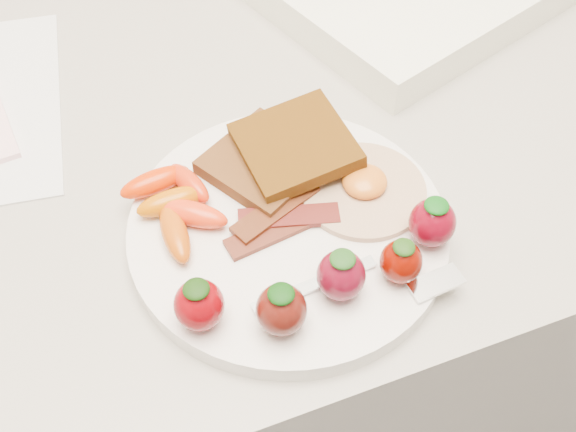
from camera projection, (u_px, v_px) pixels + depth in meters
name	position (u px, v px, depth m)	size (l,w,h in m)	color
counter	(249.00, 346.00, 1.06)	(2.00, 0.60, 0.90)	gray
plate	(288.00, 230.00, 0.61)	(0.27, 0.27, 0.02)	white
toast_lower	(265.00, 163.00, 0.64)	(0.09, 0.09, 0.01)	#4F2911
toast_upper	(295.00, 145.00, 0.63)	(0.09, 0.09, 0.01)	black
fried_egg	(364.00, 188.00, 0.62)	(0.14, 0.14, 0.02)	beige
bacon_strips	(280.00, 219.00, 0.60)	(0.10, 0.06, 0.01)	#411508
baby_carrots	(176.00, 203.00, 0.60)	(0.08, 0.11, 0.02)	#BB5800
strawberries	(329.00, 274.00, 0.55)	(0.23, 0.07, 0.05)	#750208
fork	(370.00, 284.00, 0.56)	(0.17, 0.05, 0.00)	white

